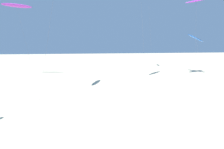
{
  "coord_description": "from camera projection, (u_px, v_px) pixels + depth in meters",
  "views": [
    {
      "loc": [
        -1.52,
        5.13,
        7.61
      ],
      "look_at": [
        1.84,
        25.34,
        4.18
      ],
      "focal_mm": 29.53,
      "sensor_mm": 36.0,
      "label": 1
    }
  ],
  "objects": [
    {
      "name": "flying_kite_6",
      "position": [
        196.0,
        38.0,
        45.98
      ],
      "size": [
        7.24,
        10.05,
        10.15
      ],
      "color": "blue",
      "rests_on": "ground"
    },
    {
      "name": "flying_kite_2",
      "position": [
        196.0,
        1.0,
        41.33
      ],
      "size": [
        5.41,
        10.2,
        17.62
      ],
      "color": "purple",
      "rests_on": "ground"
    },
    {
      "name": "flying_kite_4",
      "position": [
        17.0,
        6.0,
        39.87
      ],
      "size": [
        6.8,
        4.05,
        16.55
      ],
      "color": "purple",
      "rests_on": "ground"
    }
  ]
}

